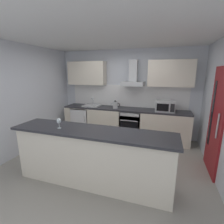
{
  "coord_description": "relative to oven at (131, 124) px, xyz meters",
  "views": [
    {
      "loc": [
        1.15,
        -3.15,
        1.94
      ],
      "look_at": [
        0.0,
        0.36,
        1.05
      ],
      "focal_mm": 26.54,
      "sensor_mm": 36.0,
      "label": 1
    }
  ],
  "objects": [
    {
      "name": "ground",
      "position": [
        -0.23,
        -1.47,
        -0.47
      ],
      "size": [
        5.21,
        4.64,
        0.02
      ],
      "primitive_type": "cube",
      "color": "gray"
    },
    {
      "name": "ceiling",
      "position": [
        -0.23,
        -1.47,
        2.15
      ],
      "size": [
        5.21,
        4.64,
        0.02
      ],
      "primitive_type": "cube",
      "color": "white"
    },
    {
      "name": "wall_back",
      "position": [
        -0.23,
        0.41,
        0.84
      ],
      "size": [
        5.21,
        0.12,
        2.6
      ],
      "primitive_type": "cube",
      "color": "silver",
      "rests_on": "ground"
    },
    {
      "name": "wall_left",
      "position": [
        -2.4,
        -1.47,
        0.84
      ],
      "size": [
        0.12,
        4.64,
        2.6
      ],
      "primitive_type": "cube",
      "color": "silver",
      "rests_on": "ground"
    },
    {
      "name": "backsplash_tile",
      "position": [
        -0.23,
        0.33,
        0.77
      ],
      "size": [
        3.58,
        0.02,
        0.66
      ],
      "primitive_type": "cube",
      "color": "white"
    },
    {
      "name": "counter_back",
      "position": [
        -0.23,
        0.03,
        -0.01
      ],
      "size": [
        3.71,
        0.6,
        0.9
      ],
      "color": "beige",
      "rests_on": "ground"
    },
    {
      "name": "counter_island",
      "position": [
        -0.22,
        -2.25,
        0.04
      ],
      "size": [
        2.81,
        0.64,
        1.0
      ],
      "color": "beige",
      "rests_on": "ground"
    },
    {
      "name": "upper_cabinets",
      "position": [
        -0.23,
        0.18,
        1.45
      ],
      "size": [
        3.66,
        0.32,
        0.7
      ],
      "color": "beige"
    },
    {
      "name": "side_door",
      "position": [
        1.86,
        -1.16,
        0.57
      ],
      "size": [
        0.08,
        0.85,
        2.05
      ],
      "color": "maroon",
      "rests_on": "ground"
    },
    {
      "name": "oven",
      "position": [
        0.0,
        0.0,
        0.0
      ],
      "size": [
        0.6,
        0.62,
        0.8
      ],
      "color": "slate",
      "rests_on": "ground"
    },
    {
      "name": "refrigerator",
      "position": [
        -1.59,
        -0.0,
        -0.03
      ],
      "size": [
        0.58,
        0.6,
        0.85
      ],
      "color": "white",
      "rests_on": "ground"
    },
    {
      "name": "microwave",
      "position": [
        0.93,
        -0.03,
        0.59
      ],
      "size": [
        0.5,
        0.38,
        0.3
      ],
      "color": "#B7BABC",
      "rests_on": "counter_back"
    },
    {
      "name": "sink",
      "position": [
        -1.26,
        0.01,
        0.47
      ],
      "size": [
        0.5,
        0.4,
        0.26
      ],
      "color": "silver",
      "rests_on": "counter_back"
    },
    {
      "name": "kettle",
      "position": [
        -0.48,
        -0.03,
        0.55
      ],
      "size": [
        0.29,
        0.15,
        0.24
      ],
      "color": "#B7BABC",
      "rests_on": "counter_back"
    },
    {
      "name": "range_hood",
      "position": [
        0.0,
        0.13,
        1.33
      ],
      "size": [
        0.62,
        0.45,
        0.72
      ],
      "color": "#B7BABC"
    },
    {
      "name": "wine_glass",
      "position": [
        -0.79,
        -2.32,
        0.66
      ],
      "size": [
        0.08,
        0.08,
        0.18
      ],
      "color": "silver",
      "rests_on": "counter_island"
    }
  ]
}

